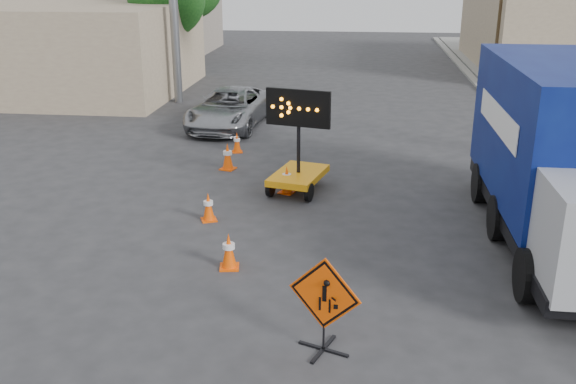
% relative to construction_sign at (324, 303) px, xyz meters
% --- Properties ---
extents(ground, '(100.00, 100.00, 0.00)m').
position_rel_construction_sign_xyz_m(ground, '(-1.02, 0.41, -0.85)').
color(ground, '#2D2D30').
rests_on(ground, ground).
extents(curb_right, '(0.40, 60.00, 0.12)m').
position_rel_construction_sign_xyz_m(curb_right, '(6.18, 15.41, -0.79)').
color(curb_right, gray).
rests_on(curb_right, ground).
extents(storefront_left_near, '(14.00, 10.00, 4.00)m').
position_rel_construction_sign_xyz_m(storefront_left_near, '(-15.02, 20.41, 1.15)').
color(storefront_left_near, tan).
rests_on(storefront_left_near, ground).
extents(storefront_left_far, '(12.00, 10.00, 4.40)m').
position_rel_construction_sign_xyz_m(storefront_left_far, '(-16.02, 34.41, 1.35)').
color(storefront_left_far, gray).
rests_on(storefront_left_far, ground).
extents(building_right_far, '(10.00, 14.00, 4.60)m').
position_rel_construction_sign_xyz_m(building_right_far, '(11.98, 30.41, 1.45)').
color(building_right_far, tan).
rests_on(building_right_far, ground).
extents(construction_sign, '(1.13, 0.82, 1.60)m').
position_rel_construction_sign_xyz_m(construction_sign, '(0.00, 0.00, 0.00)').
color(construction_sign, black).
rests_on(construction_sign, ground).
extents(arrow_board, '(1.70, 2.14, 2.73)m').
position_rel_construction_sign_xyz_m(arrow_board, '(-1.15, 7.44, -0.23)').
color(arrow_board, '#FA9E0D').
rests_on(arrow_board, ground).
extents(pickup_truck, '(2.79, 5.24, 1.40)m').
position_rel_construction_sign_xyz_m(pickup_truck, '(-4.37, 14.26, -0.14)').
color(pickup_truck, '#9EA0A5').
rests_on(pickup_truck, ground).
extents(box_truck, '(2.59, 8.03, 3.81)m').
position_rel_construction_sign_xyz_m(box_truck, '(4.64, 4.74, 0.88)').
color(box_truck, black).
rests_on(box_truck, ground).
extents(cone_a, '(0.44, 0.44, 0.75)m').
position_rel_construction_sign_xyz_m(cone_a, '(-2.05, 2.68, -0.47)').
color(cone_a, '#FF4F05').
rests_on(cone_a, ground).
extents(cone_b, '(0.46, 0.46, 0.69)m').
position_rel_construction_sign_xyz_m(cone_b, '(-3.04, 5.10, -0.50)').
color(cone_b, '#FF4F05').
rests_on(cone_b, ground).
extents(cone_c, '(0.48, 0.48, 0.74)m').
position_rel_construction_sign_xyz_m(cone_c, '(-1.43, 7.23, -0.47)').
color(cone_c, '#FF4F05').
rests_on(cone_c, ground).
extents(cone_d, '(0.50, 0.50, 0.80)m').
position_rel_construction_sign_xyz_m(cone_d, '(-3.40, 9.09, -0.45)').
color(cone_d, '#FF4F05').
rests_on(cone_d, ground).
extents(cone_e, '(0.40, 0.40, 0.64)m').
position_rel_construction_sign_xyz_m(cone_e, '(-3.48, 10.92, -0.52)').
color(cone_e, '#FF4F05').
rests_on(cone_e, ground).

